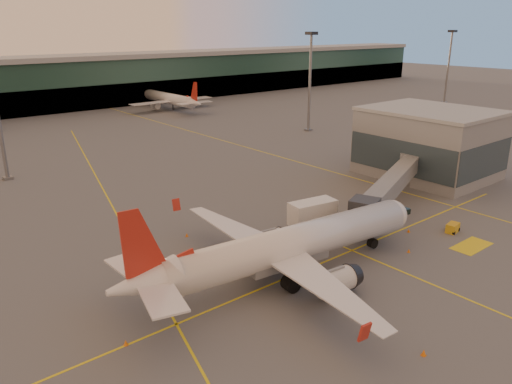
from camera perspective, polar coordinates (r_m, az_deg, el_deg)
ground at (r=58.44m, az=11.52°, el=-9.51°), size 600.00×600.00×0.00m
taxi_markings at (r=87.44m, az=-14.95°, el=-0.18°), size 100.12×173.00×0.01m
terminal at (r=179.02m, az=-26.73°, el=10.70°), size 400.00×20.00×17.60m
gate_building at (r=98.86m, az=19.15°, el=5.34°), size 18.40×22.40×12.60m
mast_east_near at (r=134.64m, az=6.21°, el=13.19°), size 2.40×2.40×25.60m
mast_east_far at (r=197.33m, az=21.19°, el=13.75°), size 2.40×2.40×25.60m
main_airplane at (r=55.37m, az=3.22°, el=-6.37°), size 38.94×35.19×11.75m
jet_bridge at (r=79.96m, az=15.54°, el=1.08°), size 30.04×14.31×5.83m
catering_truck at (r=67.18m, az=6.52°, el=-2.79°), size 6.77×3.85×4.97m
gpu_cart at (r=73.92m, az=21.57°, el=-3.84°), size 2.34×1.62×1.26m
pushback_tug at (r=77.00m, az=14.38°, el=-2.17°), size 3.37×2.14×1.63m
cone_nose at (r=72.04m, az=17.05°, el=-4.23°), size 0.40×0.40×0.50m
cone_tail at (r=47.79m, az=-14.66°, el=-16.32°), size 0.42×0.42×0.54m
cone_wing_right at (r=47.43m, az=18.62°, el=-17.01°), size 0.46×0.46×0.59m
cone_wing_left at (r=68.16m, az=-7.91°, el=-4.87°), size 0.39×0.39×0.50m
cone_fwd at (r=65.86m, az=17.07°, el=-6.42°), size 0.39×0.39×0.49m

